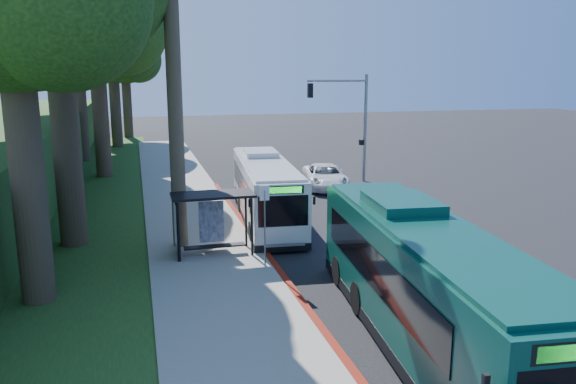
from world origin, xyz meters
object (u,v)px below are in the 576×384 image
object	(u,v)px
teal_bus	(425,281)
white_bus	(265,189)
pickup	(325,176)
bus_shelter	(206,212)

from	to	relation	value
teal_bus	white_bus	bearing A→B (deg)	100.93
white_bus	pickup	xyz separation A→B (m)	(5.36, 6.57, -0.85)
pickup	white_bus	bearing A→B (deg)	-119.93
teal_bus	pickup	bearing A→B (deg)	84.26
bus_shelter	teal_bus	xyz separation A→B (m)	(4.67, -8.82, -0.05)
bus_shelter	teal_bus	distance (m)	9.98
teal_bus	bus_shelter	bearing A→B (deg)	123.77
bus_shelter	teal_bus	world-z (taller)	teal_bus
bus_shelter	white_bus	bearing A→B (deg)	54.27
pickup	teal_bus	bearing A→B (deg)	-92.35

